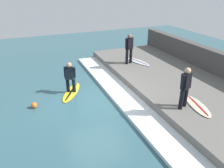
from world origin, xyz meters
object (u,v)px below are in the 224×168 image
surfer_waiting_near (129,47)px  marker_buoy (34,105)px  surfer_riding (70,76)px  surfboard_waiting_near (137,61)px  surfboard_waiting_far (198,106)px  surfboard_riding (71,92)px  surfer_waiting_far (185,86)px

surfer_waiting_near → marker_buoy: size_ratio=6.83×
surfer_riding → marker_buoy: 2.02m
surfboard_waiting_near → marker_buoy: surfboard_waiting_near is taller
surfer_waiting_near → surfboard_waiting_near: size_ratio=0.83×
surfboard_waiting_far → surfer_waiting_near: bearing=92.7°
surfboard_waiting_far → marker_buoy: bearing=152.0°
surfer_waiting_near → surfboard_waiting_far: 5.42m
surfboard_riding → surfboard_waiting_near: 4.64m
surfer_waiting_near → surfer_waiting_far: 5.17m
surfboard_waiting_far → marker_buoy: 6.49m
surfboard_waiting_far → surfboard_riding: bearing=136.5°
surfboard_riding → surfer_riding: 0.83m
surfboard_riding → marker_buoy: (-1.72, -0.76, 0.09)m
surfboard_waiting_far → surfboard_waiting_near: bearing=86.5°
surfboard_waiting_near → surfer_waiting_far: size_ratio=1.28×
surfboard_waiting_near → surfer_riding: bearing=-159.7°
surfboard_waiting_near → surfboard_waiting_far: same height
surfboard_riding → marker_buoy: bearing=-156.2°
surfer_waiting_near → surfboard_waiting_far: surfer_waiting_near is taller
surfboard_riding → surfer_waiting_far: surfer_waiting_far is taller
surfboard_riding → surfer_riding: bearing=0.0°
marker_buoy → surfboard_waiting_far: bearing=-28.0°
surfboard_waiting_near → surfboard_waiting_far: (-0.33, -5.40, -0.00)m
surfer_waiting_far → marker_buoy: size_ratio=6.43×
surfer_riding → surfboard_waiting_far: (4.00, -3.80, -0.40)m
surfboard_waiting_near → marker_buoy: bearing=-158.7°
surfer_riding → surfer_waiting_near: bearing=22.3°
surfboard_waiting_near → surfboard_waiting_far: size_ratio=1.18×
surfer_waiting_near → marker_buoy: bearing=-157.3°
surfer_waiting_far → surfer_waiting_near: bearing=86.3°
surfboard_riding → surfboard_waiting_near: (4.34, 1.61, 0.43)m
surfer_waiting_far → marker_buoy: (-5.14, 2.86, -1.20)m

